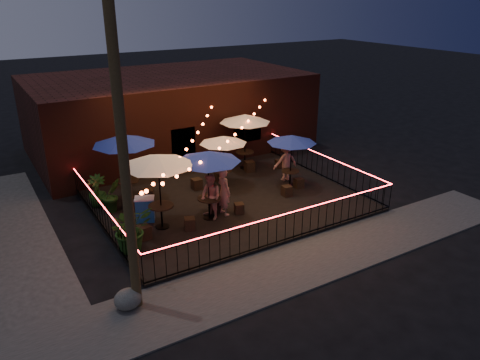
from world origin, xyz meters
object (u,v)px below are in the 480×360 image
object	(u,v)px
cafe_table_5	(245,119)
cafe_table_1	(124,141)
cafe_table_3	(223,140)
cooler	(145,209)
cafe_table_2	(208,157)
cafe_table_0	(158,161)
cafe_table_4	(292,140)
utility_pole	(125,169)
boulder	(128,299)

from	to	relation	value
cafe_table_5	cafe_table_1	bearing A→B (deg)	-172.94
cafe_table_1	cafe_table_3	bearing A→B (deg)	-9.23
cafe_table_1	cooler	world-z (taller)	cafe_table_1
cafe_table_3	cafe_table_2	bearing A→B (deg)	-128.75
cafe_table_2	cooler	xyz separation A→B (m)	(-2.11, 1.02, -1.92)
cafe_table_0	cafe_table_4	bearing A→B (deg)	6.54
cafe_table_2	utility_pole	bearing A→B (deg)	-139.20
cooler	cafe_table_4	bearing A→B (deg)	23.88
cafe_table_0	cafe_table_4	world-z (taller)	cafe_table_0
cafe_table_4	cooler	xyz separation A→B (m)	(-6.54, 0.08, -1.63)
utility_pole	cafe_table_1	xyz separation A→B (m)	(2.04, 6.66, -1.36)
cafe_table_3	cooler	distance (m)	4.67
cafe_table_0	cafe_table_5	bearing A→B (deg)	32.64
cafe_table_1	boulder	bearing A→B (deg)	-109.05
utility_pole	cafe_table_4	size ratio (longest dim) A/B	3.47
cafe_table_0	cafe_table_4	distance (m)	6.27
cafe_table_2	cafe_table_5	xyz separation A→B (m)	(3.96, 3.91, 0.01)
cafe_table_0	cooler	bearing A→B (deg)	112.18
cafe_table_3	cooler	size ratio (longest dim) A/B	2.80
cafe_table_4	cooler	distance (m)	6.74
cafe_table_2	cooler	size ratio (longest dim) A/B	3.15
cafe_table_4	cooler	size ratio (longest dim) A/B	2.49
cafe_table_3	boulder	size ratio (longest dim) A/B	3.14
utility_pole	cafe_table_4	world-z (taller)	utility_pole
cafe_table_5	cafe_table_3	bearing A→B (deg)	-144.33
utility_pole	boulder	world-z (taller)	utility_pole
cafe_table_5	utility_pole	bearing A→B (deg)	-137.25
cafe_table_1	cafe_table_3	distance (m)	4.10
cafe_table_1	cafe_table_4	xyz separation A→B (m)	(6.43, -2.23, -0.39)
cafe_table_2	cafe_table_3	distance (m)	3.25
cafe_table_4	utility_pole	bearing A→B (deg)	-152.39
cafe_table_4	cafe_table_5	bearing A→B (deg)	98.94
cafe_table_2	cafe_table_4	bearing A→B (deg)	11.99
cafe_table_0	cooler	world-z (taller)	cafe_table_0
cafe_table_4	cafe_table_0	bearing A→B (deg)	-173.46
cafe_table_0	cafe_table_1	xyz separation A→B (m)	(-0.21, 2.94, -0.02)
cafe_table_4	cooler	bearing A→B (deg)	179.31
cafe_table_1	cafe_table_0	bearing A→B (deg)	-85.83
cafe_table_4	boulder	xyz separation A→B (m)	(-8.73, -4.44, -1.93)
utility_pole	cafe_table_1	size ratio (longest dim) A/B	2.93
cafe_table_5	boulder	size ratio (longest dim) A/B	3.80
boulder	cafe_table_0	bearing A→B (deg)	55.97
cafe_table_4	cooler	world-z (taller)	cafe_table_4
cafe_table_0	cafe_table_5	world-z (taller)	cafe_table_0
boulder	utility_pole	bearing A→B (deg)	2.44
cafe_table_2	boulder	size ratio (longest dim) A/B	3.54
cafe_table_0	cafe_table_3	distance (m)	4.47
cafe_table_3	boulder	distance (m)	8.93
cafe_table_0	cafe_table_1	bearing A→B (deg)	94.17
utility_pole	cafe_table_3	distance (m)	8.73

